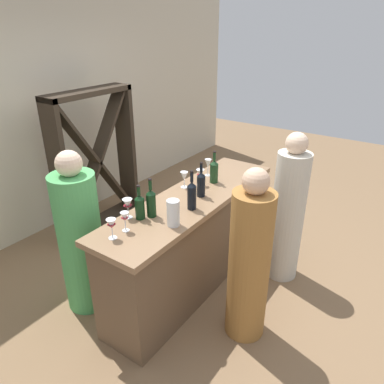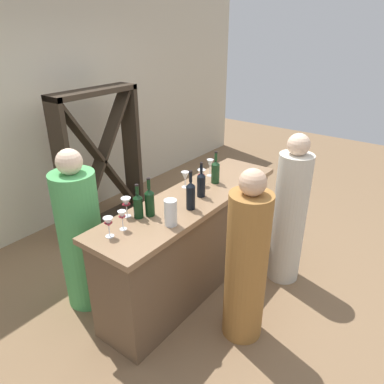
# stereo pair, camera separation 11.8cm
# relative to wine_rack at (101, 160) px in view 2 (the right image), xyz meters

# --- Properties ---
(ground_plane) EXTENTS (12.00, 12.00, 0.00)m
(ground_plane) POSITION_rel_wine_rack_xyz_m (-0.34, -1.65, -0.85)
(ground_plane) COLOR #846647
(back_wall) EXTENTS (8.00, 0.10, 2.80)m
(back_wall) POSITION_rel_wine_rack_xyz_m (-0.34, 0.55, 0.55)
(back_wall) COLOR beige
(back_wall) RESTS_ON ground
(bar_counter) EXTENTS (2.13, 0.57, 0.97)m
(bar_counter) POSITION_rel_wine_rack_xyz_m (-0.34, -1.65, -0.36)
(bar_counter) COLOR brown
(bar_counter) RESTS_ON ground
(wine_rack) EXTENTS (1.11, 0.28, 1.70)m
(wine_rack) POSITION_rel_wine_rack_xyz_m (0.00, 0.00, 0.00)
(wine_rack) COLOR #33281E
(wine_rack) RESTS_ON ground
(wine_bottle_leftmost_dark_green) EXTENTS (0.08, 0.08, 0.29)m
(wine_bottle_leftmost_dark_green) POSITION_rel_wine_rack_xyz_m (-0.89, -1.53, 0.23)
(wine_bottle_leftmost_dark_green) COLOR black
(wine_bottle_leftmost_dark_green) RESTS_ON bar_counter
(wine_bottle_second_left_dark_green) EXTENTS (0.08, 0.08, 0.33)m
(wine_bottle_second_left_dark_green) POSITION_rel_wine_rack_xyz_m (-0.81, -1.58, 0.24)
(wine_bottle_second_left_dark_green) COLOR black
(wine_bottle_second_left_dark_green) RESTS_ON bar_counter
(wine_bottle_center_near_black) EXTENTS (0.08, 0.08, 0.34)m
(wine_bottle_center_near_black) POSITION_rel_wine_rack_xyz_m (-0.52, -1.77, 0.25)
(wine_bottle_center_near_black) COLOR black
(wine_bottle_center_near_black) RESTS_ON bar_counter
(wine_bottle_second_right_near_black) EXTENTS (0.08, 0.08, 0.32)m
(wine_bottle_second_right_near_black) POSITION_rel_wine_rack_xyz_m (-0.28, -1.70, 0.24)
(wine_bottle_second_right_near_black) COLOR black
(wine_bottle_second_right_near_black) RESTS_ON bar_counter
(wine_bottle_rightmost_olive_green) EXTENTS (0.08, 0.08, 0.32)m
(wine_bottle_rightmost_olive_green) POSITION_rel_wine_rack_xyz_m (0.05, -1.64, 0.24)
(wine_bottle_rightmost_olive_green) COLOR #193D1E
(wine_bottle_rightmost_olive_green) RESTS_ON bar_counter
(wine_glass_near_left) EXTENTS (0.06, 0.06, 0.16)m
(wine_glass_near_left) POSITION_rel_wine_rack_xyz_m (-1.09, -1.57, 0.23)
(wine_glass_near_left) COLOR white
(wine_glass_near_left) RESTS_ON bar_counter
(wine_glass_near_center) EXTENTS (0.08, 0.08, 0.16)m
(wine_glass_near_center) POSITION_rel_wine_rack_xyz_m (-0.08, -1.56, 0.23)
(wine_glass_near_center) COLOR white
(wine_glass_near_center) RESTS_ON bar_counter
(wine_glass_near_right) EXTENTS (0.07, 0.07, 0.16)m
(wine_glass_near_right) POSITION_rel_wine_rack_xyz_m (-1.22, -1.56, 0.23)
(wine_glass_near_right) COLOR white
(wine_glass_near_right) RESTS_ON bar_counter
(wine_glass_far_left) EXTENTS (0.07, 0.07, 0.17)m
(wine_glass_far_left) POSITION_rel_wine_rack_xyz_m (0.16, -1.50, 0.24)
(wine_glass_far_left) COLOR white
(wine_glass_far_left) RESTS_ON bar_counter
(wine_glass_far_center) EXTENTS (0.07, 0.07, 0.16)m
(wine_glass_far_center) POSITION_rel_wine_rack_xyz_m (-0.21, -1.47, 0.23)
(wine_glass_far_center) COLOR white
(wine_glass_far_center) RESTS_ON bar_counter
(wine_glass_far_right) EXTENTS (0.08, 0.08, 0.16)m
(wine_glass_far_right) POSITION_rel_wine_rack_xyz_m (-0.93, -1.44, 0.24)
(wine_glass_far_right) COLOR white
(wine_glass_far_right) RESTS_ON bar_counter
(water_pitcher) EXTENTS (0.10, 0.10, 0.21)m
(water_pitcher) POSITION_rel_wine_rack_xyz_m (-0.82, -1.81, 0.22)
(water_pitcher) COLOR silver
(water_pitcher) RESTS_ON bar_counter
(person_left_guest) EXTENTS (0.33, 0.33, 1.48)m
(person_left_guest) POSITION_rel_wine_rack_xyz_m (-0.57, -2.35, -0.16)
(person_left_guest) COLOR #9E6B33
(person_left_guest) RESTS_ON ground
(person_center_guest) EXTENTS (0.41, 0.41, 1.52)m
(person_center_guest) POSITION_rel_wine_rack_xyz_m (0.33, -2.32, -0.14)
(person_center_guest) COLOR beige
(person_center_guest) RESTS_ON ground
(person_right_guest) EXTENTS (0.39, 0.39, 1.49)m
(person_right_guest) POSITION_rel_wine_rack_xyz_m (-1.09, -1.00, -0.17)
(person_right_guest) COLOR #4CA559
(person_right_guest) RESTS_ON ground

